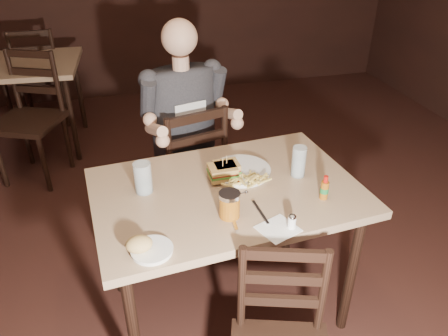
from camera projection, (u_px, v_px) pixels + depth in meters
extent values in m
cube|color=tan|center=(227.00, 192.00, 1.99)|extent=(1.26, 0.89, 0.04)
cylinder|color=black|center=(134.00, 335.00, 1.78)|extent=(0.05, 0.05, 0.73)
cylinder|color=black|center=(114.00, 239.00, 2.30)|extent=(0.05, 0.05, 0.73)
cylinder|color=black|center=(351.00, 274.00, 2.08)|extent=(0.05, 0.05, 0.73)
cylinder|color=black|center=(290.00, 201.00, 2.60)|extent=(0.05, 0.05, 0.73)
cube|color=tan|center=(28.00, 65.00, 3.59)|extent=(0.86, 0.86, 0.04)
cylinder|color=black|center=(7.00, 97.00, 4.01)|extent=(0.04, 0.04, 0.73)
cylinder|color=black|center=(72.00, 120.00, 3.57)|extent=(0.04, 0.04, 0.73)
cylinder|color=black|center=(79.00, 92.00, 4.11)|extent=(0.04, 0.04, 0.73)
cylinder|color=white|center=(241.00, 171.00, 2.09)|extent=(0.30, 0.30, 0.02)
ellipsoid|color=maroon|center=(237.00, 180.00, 2.00)|extent=(0.04, 0.04, 0.01)
cylinder|color=silver|center=(143.00, 178.00, 1.92)|extent=(0.08, 0.08, 0.14)
cylinder|color=silver|center=(299.00, 162.00, 2.04)|extent=(0.07, 0.07, 0.15)
cube|color=white|center=(278.00, 229.00, 1.73)|extent=(0.18, 0.18, 0.00)
cube|color=silver|center=(231.00, 214.00, 1.81)|extent=(0.03, 0.22, 0.01)
cube|color=silver|center=(260.00, 212.00, 1.82)|extent=(0.02, 0.17, 0.01)
cylinder|color=white|center=(152.00, 251.00, 1.61)|extent=(0.17, 0.17, 0.01)
ellipsoid|color=tan|center=(139.00, 244.00, 1.59)|extent=(0.11, 0.09, 0.06)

